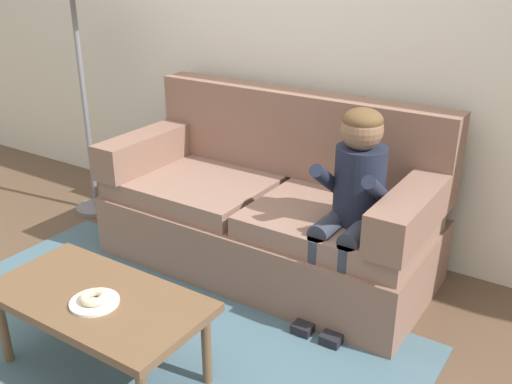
{
  "coord_description": "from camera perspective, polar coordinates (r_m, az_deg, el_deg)",
  "views": [
    {
      "loc": [
        1.74,
        -1.83,
        1.81
      ],
      "look_at": [
        0.25,
        0.45,
        0.65
      ],
      "focal_mm": 40.43,
      "sensor_mm": 36.0,
      "label": 1
    }
  ],
  "objects": [
    {
      "name": "ground",
      "position": [
        3.11,
        -8.65,
        -12.86
      ],
      "size": [
        10.0,
        10.0,
        0.0
      ],
      "primitive_type": "plane",
      "color": "brown"
    },
    {
      "name": "wall_back",
      "position": [
        3.69,
        5.01,
        16.6
      ],
      "size": [
        8.0,
        0.1,
        2.8
      ],
      "primitive_type": "cube",
      "color": "silver",
      "rests_on": "ground"
    },
    {
      "name": "area_rug",
      "position": [
        2.96,
        -11.94,
        -15.03
      ],
      "size": [
        2.59,
        1.72,
        0.01
      ],
      "primitive_type": "cube",
      "color": "#476675",
      "rests_on": "ground"
    },
    {
      "name": "couch",
      "position": [
        3.47,
        1.58,
        -1.68
      ],
      "size": [
        1.95,
        0.9,
        1.02
      ],
      "color": "#846051",
      "rests_on": "ground"
    },
    {
      "name": "coffee_table",
      "position": [
        2.66,
        -15.36,
        -10.69
      ],
      "size": [
        0.99,
        0.52,
        0.42
      ],
      "color": "brown",
      "rests_on": "ground"
    },
    {
      "name": "person_child",
      "position": [
        2.91,
        9.54,
        -0.29
      ],
      "size": [
        0.34,
        0.58,
        1.1
      ],
      "color": "#1E2338",
      "rests_on": "ground"
    },
    {
      "name": "plate",
      "position": [
        2.58,
        -15.68,
        -10.46
      ],
      "size": [
        0.21,
        0.21,
        0.01
      ],
      "primitive_type": "cylinder",
      "color": "white",
      "rests_on": "coffee_table"
    },
    {
      "name": "donut",
      "position": [
        2.57,
        -15.74,
        -10.0
      ],
      "size": [
        0.16,
        0.16,
        0.04
      ],
      "primitive_type": "torus",
      "rotation": [
        0.0,
        0.0,
        2.68
      ],
      "color": "beige",
      "rests_on": "plate"
    },
    {
      "name": "toy_controller",
      "position": [
        3.5,
        -15.03,
        -8.45
      ],
      "size": [
        0.23,
        0.09,
        0.05
      ],
      "rotation": [
        0.0,
        0.0,
        -0.17
      ],
      "color": "gold",
      "rests_on": "ground"
    }
  ]
}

